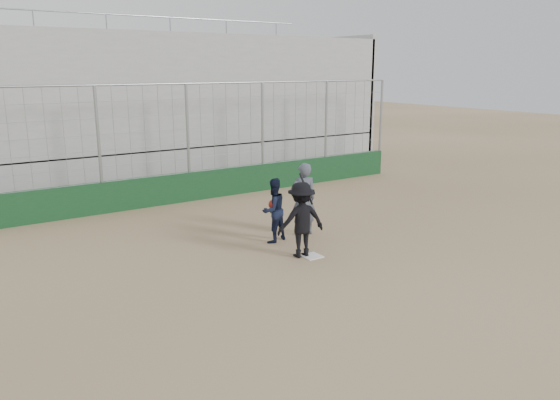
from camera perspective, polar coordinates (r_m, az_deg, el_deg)
ground at (r=13.50m, az=3.34°, el=-5.92°), size 90.00×90.00×0.00m
home_plate at (r=13.49m, az=3.35°, el=-5.87°), size 0.44×0.44×0.02m
backstop at (r=19.09m, az=-9.46°, el=2.75°), size 18.10×0.25×4.04m
bleachers at (r=23.41m, az=-14.81°, el=9.34°), size 20.25×6.70×6.98m
batter_at_plate at (r=13.24m, az=2.23°, el=-2.07°), size 1.31×0.92×2.00m
catcher_crouched at (r=14.43m, az=-0.66°, el=-2.18°), size 0.98×0.86×1.16m
umpire at (r=15.00m, az=2.45°, el=-0.27°), size 0.83×0.64×1.81m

